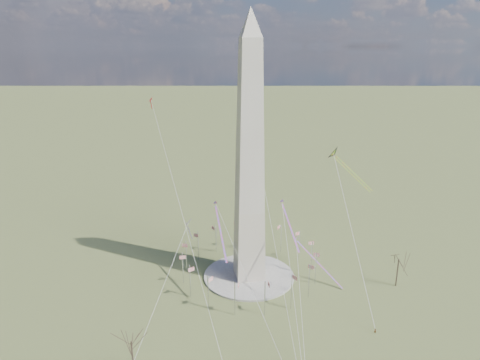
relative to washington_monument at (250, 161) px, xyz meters
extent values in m
plane|color=#5C6432|center=(0.00, 0.00, -47.95)|extent=(2000.00, 2000.00, 0.00)
cylinder|color=#ABA59C|center=(0.00, 0.00, -47.55)|extent=(36.00, 36.00, 0.80)
pyramid|color=beige|center=(0.00, 0.00, 47.85)|extent=(9.90, 9.90, 10.00)
cylinder|color=white|center=(26.00, 0.00, -41.45)|extent=(0.36, 0.36, 13.00)
cube|color=red|center=(26.00, 1.30, -36.15)|extent=(2.40, 0.08, 1.50)
cylinder|color=white|center=(24.02, 9.95, -41.45)|extent=(0.36, 0.36, 13.00)
cube|color=red|center=(23.52, 11.15, -36.15)|extent=(2.25, 0.99, 1.50)
cylinder|color=white|center=(18.38, 18.38, -41.45)|extent=(0.36, 0.36, 13.00)
cube|color=red|center=(17.47, 19.30, -36.15)|extent=(1.75, 1.75, 1.50)
cylinder|color=white|center=(9.95, 24.02, -41.45)|extent=(0.36, 0.36, 13.00)
cube|color=red|center=(8.75, 24.52, -36.15)|extent=(0.99, 2.25, 1.50)
cylinder|color=white|center=(0.00, 26.00, -41.45)|extent=(0.36, 0.36, 13.00)
cube|color=red|center=(-1.30, 26.00, -36.15)|extent=(0.08, 2.40, 1.50)
cylinder|color=white|center=(-9.95, 24.02, -41.45)|extent=(0.36, 0.36, 13.00)
cube|color=red|center=(-11.15, 23.52, -36.15)|extent=(0.99, 2.25, 1.50)
cylinder|color=white|center=(-18.38, 18.38, -41.45)|extent=(0.36, 0.36, 13.00)
cube|color=red|center=(-19.30, 17.47, -36.15)|extent=(1.75, 1.75, 1.50)
cylinder|color=white|center=(-24.02, 9.95, -41.45)|extent=(0.36, 0.36, 13.00)
cube|color=red|center=(-24.52, 8.75, -36.15)|extent=(2.25, 0.99, 1.50)
cylinder|color=white|center=(-26.00, 0.00, -41.45)|extent=(0.36, 0.36, 13.00)
cube|color=red|center=(-26.00, -1.30, -36.15)|extent=(2.40, 0.08, 1.50)
cylinder|color=white|center=(-24.02, -9.95, -41.45)|extent=(0.36, 0.36, 13.00)
cube|color=red|center=(-23.52, -11.15, -36.15)|extent=(2.25, 0.99, 1.50)
cylinder|color=white|center=(-18.38, -18.38, -41.45)|extent=(0.36, 0.36, 13.00)
cube|color=red|center=(-17.47, -19.30, -36.15)|extent=(1.75, 1.75, 1.50)
cylinder|color=white|center=(-9.95, -24.02, -41.45)|extent=(0.36, 0.36, 13.00)
cube|color=red|center=(-8.75, -24.52, -36.15)|extent=(0.99, 2.25, 1.50)
cylinder|color=white|center=(0.00, -26.00, -41.45)|extent=(0.36, 0.36, 13.00)
cube|color=red|center=(1.30, -26.00, -36.15)|extent=(0.08, 2.40, 1.50)
cylinder|color=white|center=(9.95, -24.02, -41.45)|extent=(0.36, 0.36, 13.00)
cube|color=red|center=(11.15, -23.52, -36.15)|extent=(0.99, 2.25, 1.50)
cylinder|color=white|center=(18.38, -18.38, -41.45)|extent=(0.36, 0.36, 13.00)
cube|color=red|center=(19.30, -17.47, -36.15)|extent=(1.75, 1.75, 1.50)
cylinder|color=white|center=(24.02, -9.95, -41.45)|extent=(0.36, 0.36, 13.00)
cube|color=red|center=(24.52, -8.75, -36.15)|extent=(2.25, 0.99, 1.50)
cylinder|color=#483A2B|center=(54.16, -17.06, -42.30)|extent=(0.46, 0.46, 11.31)
cylinder|color=#483A2B|center=(-42.84, -44.45, -43.13)|extent=(0.49, 0.49, 9.64)
imported|color=gray|center=(32.56, -42.01, -47.11)|extent=(0.64, 0.45, 1.68)
cube|color=orange|center=(40.58, -1.81, -6.41)|extent=(10.56, 12.42, 11.12)
cube|color=orange|center=(39.03, -3.12, -6.41)|extent=(10.56, 12.42, 11.12)
cube|color=navy|center=(-23.03, 0.67, -22.64)|extent=(2.14, 2.93, 2.21)
cube|color=red|center=(-23.03, 0.67, -26.29)|extent=(2.40, 1.90, 7.64)
cube|color=red|center=(12.68, -11.76, -22.39)|extent=(1.77, 18.20, 11.41)
cube|color=red|center=(-12.32, -8.96, -23.81)|extent=(1.42, 20.85, 13.05)
cube|color=red|center=(26.42, -7.52, -40.97)|extent=(13.63, 16.95, 13.26)
cube|color=red|center=(-34.72, 31.68, 19.35)|extent=(1.22, 2.06, 1.78)
cube|color=red|center=(-34.72, 31.68, 17.40)|extent=(0.73, 1.53, 4.09)
cube|color=white|center=(7.31, 46.25, 24.48)|extent=(1.44, 2.27, 1.83)
cube|color=white|center=(7.31, 46.25, 22.47)|extent=(0.96, 1.51, 4.21)
camera|label=1|loc=(-31.59, -148.17, 39.99)|focal=32.00mm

